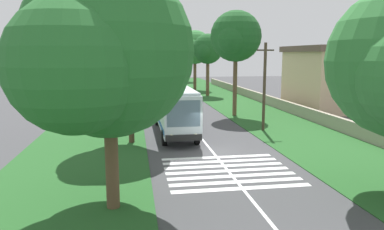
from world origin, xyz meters
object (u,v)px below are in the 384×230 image
trailing_car_1 (155,92)px  roadside_tree_left_4 (127,49)px  roadside_tree_right_0 (194,48)px  roadside_tree_right_2 (181,51)px  roadside_building (340,78)px  trailing_car_0 (161,98)px  roadside_tree_left_0 (127,49)px  roadside_tree_left_1 (130,46)px  roadside_tree_left_3 (126,28)px  roadside_tree_right_4 (207,50)px  roadside_tree_right_3 (235,37)px  utility_pole (264,86)px  coach_bus (174,107)px  roadside_tree_left_2 (102,56)px

trailing_car_1 → roadside_tree_left_4: size_ratio=0.40×
roadside_tree_left_4 → roadside_tree_right_0: 22.90m
roadside_tree_right_2 → roadside_building: roadside_tree_right_2 is taller
trailing_car_0 → roadside_tree_left_4: size_ratio=0.40×
roadside_tree_left_0 → roadside_tree_left_1: 17.36m
roadside_tree_left_3 → roadside_tree_right_2: 60.12m
trailing_car_0 → roadside_tree_left_1: size_ratio=0.44×
roadside_building → trailing_car_1: bearing=51.3°
roadside_tree_right_0 → trailing_car_1: bearing=141.8°
roadside_building → roadside_tree_left_0: bearing=36.1°
roadside_tree_left_0 → roadside_tree_left_1: (-17.35, -0.70, 0.15)m
roadside_tree_left_1 → roadside_building: roadside_tree_left_1 is taller
roadside_tree_right_2 → roadside_tree_right_4: (-29.94, -0.09, -0.04)m
trailing_car_0 → roadside_tree_right_4: size_ratio=0.46×
roadside_tree_left_4 → roadside_tree_right_2: bearing=-85.1°
roadside_tree_left_1 → roadside_tree_right_4: 11.42m
trailing_car_1 → roadside_tree_right_3: bearing=-159.6°
utility_pole → roadside_tree_left_4: bearing=12.0°
roadside_tree_right_3 → roadside_tree_left_0: bearing=17.3°
coach_bus → roadside_tree_right_0: 36.70m
trailing_car_0 → utility_pole: 19.96m
coach_bus → roadside_tree_left_0: size_ratio=1.14×
roadside_tree_left_4 → roadside_tree_right_4: (-28.90, -12.28, -0.51)m
utility_pole → roadside_tree_left_1: bearing=22.4°
roadside_tree_left_3 → roadside_tree_left_4: (57.99, 0.89, -0.62)m
roadside_tree_left_2 → trailing_car_0: bearing=-8.1°
roadside_tree_left_4 → utility_pole: roadside_tree_left_4 is taller
trailing_car_0 → roadside_tree_left_3: bearing=169.7°
roadside_tree_left_0 → roadside_tree_right_4: 21.05m
roadside_tree_left_0 → roadside_tree_left_2: (-57.84, 0.06, -1.03)m
roadside_tree_right_4 → roadside_building: bearing=-143.0°
trailing_car_1 → roadside_tree_left_0: size_ratio=0.44×
utility_pole → trailing_car_0: bearing=20.9°
roadside_tree_left_0 → roadside_tree_right_3: (-35.99, -11.19, 0.69)m
trailing_car_1 → roadside_tree_right_0: size_ratio=0.42×
roadside_tree_left_2 → roadside_tree_left_3: roadside_tree_left_3 is taller
coach_bus → trailing_car_1: bearing=0.1°
roadside_tree_right_3 → roadside_building: roadside_tree_right_3 is taller
coach_bus → trailing_car_0: bearing=-0.9°
trailing_car_1 → coach_bus: bearing=-179.9°
roadside_tree_left_1 → utility_pole: (-26.43, -10.88, -3.61)m
roadside_building → roadside_tree_left_2: bearing=135.0°
roadside_building → roadside_tree_left_1: bearing=55.8°
trailing_car_1 → roadside_tree_left_2: 41.09m
roadside_tree_left_1 → roadside_tree_left_4: bearing=1.7°
roadside_tree_right_0 → utility_pole: (-35.83, 0.05, -3.54)m
roadside_tree_left_3 → roadside_tree_left_1: bearing=0.0°
roadside_tree_right_0 → roadside_tree_right_2: (20.67, -0.39, -0.36)m
coach_bus → trailing_car_1: 26.22m
trailing_car_1 → roadside_tree_right_4: size_ratio=0.46×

